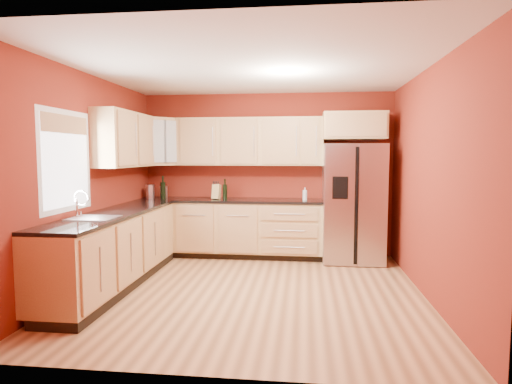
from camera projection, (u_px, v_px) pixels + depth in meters
floor at (251, 291)px, 5.09m from camera, size 4.00×4.00×0.00m
ceiling at (251, 68)px, 4.86m from camera, size 4.00×4.00×0.00m
wall_back at (266, 174)px, 6.96m from camera, size 4.00×0.04×2.60m
wall_front at (215, 200)px, 3.00m from camera, size 4.00×0.04×2.60m
wall_left at (88, 181)px, 5.21m from camera, size 0.04×4.00×2.60m
wall_right at (429, 183)px, 4.75m from camera, size 0.04×4.00×2.60m
base_cabinets_back at (230, 229)px, 6.80m from camera, size 2.90×0.60×0.88m
base_cabinets_left at (114, 251)px, 5.25m from camera, size 0.60×2.80×0.88m
countertop_back at (230, 200)px, 6.75m from camera, size 2.90×0.62×0.04m
countertop_left at (114, 214)px, 5.21m from camera, size 0.62×2.80×0.04m
upper_cabinets_back at (250, 142)px, 6.78m from camera, size 2.30×0.33×0.75m
upper_cabinets_left at (125, 140)px, 5.86m from camera, size 0.33×1.35×0.75m
corner_upper_cabinet at (160, 142)px, 6.78m from camera, size 0.67×0.67×0.75m
over_fridge_cabinet at (354, 126)px, 6.44m from camera, size 0.92×0.60×0.40m
refrigerator at (353, 203)px, 6.47m from camera, size 0.90×0.75×1.78m
window at (66, 161)px, 4.69m from camera, size 0.03×0.90×1.00m
sink_faucet at (93, 205)px, 4.70m from camera, size 0.50×0.42×0.30m
canister_left at (150, 192)px, 6.85m from camera, size 0.17×0.17×0.22m
canister_right at (164, 192)px, 6.91m from camera, size 0.14×0.14×0.19m
wine_bottle_a at (163, 187)px, 6.81m from camera, size 0.10×0.10×0.36m
wine_bottle_b at (225, 189)px, 6.75m from camera, size 0.09×0.09×0.32m
knife_block at (216, 192)px, 6.73m from camera, size 0.13×0.12×0.23m
soap_dispenser at (305, 194)px, 6.56m from camera, size 0.08×0.08×0.20m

